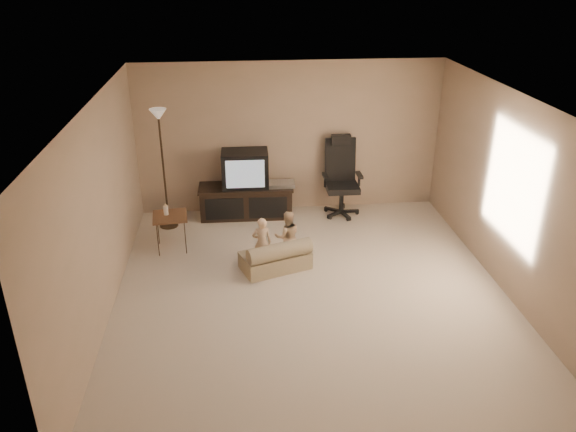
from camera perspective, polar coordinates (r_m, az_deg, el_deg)
The scene contains 9 objects.
floor at distance 7.35m, azimuth 2.36°, elevation -7.77°, with size 5.50×5.50×0.00m, color beige.
room_shell at distance 6.66m, azimuth 2.58°, elevation 3.31°, with size 5.50×5.50×5.50m.
tv_stand at distance 9.30m, azimuth -4.27°, elevation 2.71°, with size 1.58×0.61×1.12m.
office_chair at distance 9.41m, azimuth 5.40°, elevation 2.99°, with size 0.64×0.65×1.32m.
side_table at distance 8.34m, azimuth -11.95°, elevation -0.05°, with size 0.54×0.54×0.73m.
floor_lamp at distance 8.78m, azimuth -12.78°, elevation 7.27°, with size 0.30×0.30×1.92m.
child_sofa at distance 7.77m, azimuth -1.18°, elevation -4.25°, with size 1.04×0.80×0.45m.
toddler_left at distance 7.76m, azimuth -2.67°, elevation -2.71°, with size 0.27×0.20×0.75m, color #DDB48A.
toddler_right at distance 7.90m, azimuth -0.07°, elevation -2.08°, with size 0.37×0.20×0.76m, color #DDB48A.
Camera 1 is at (-0.91, -6.13, 3.96)m, focal length 35.00 mm.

